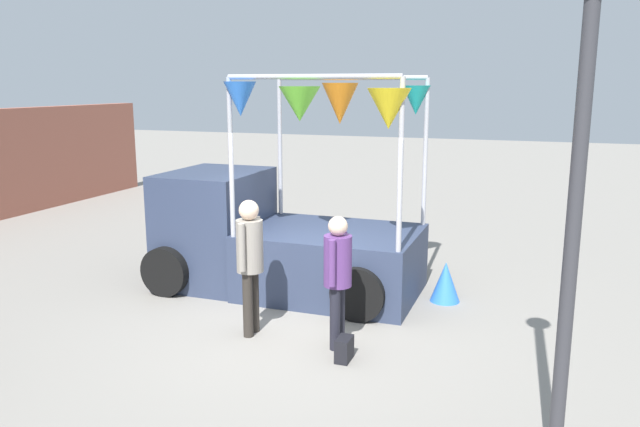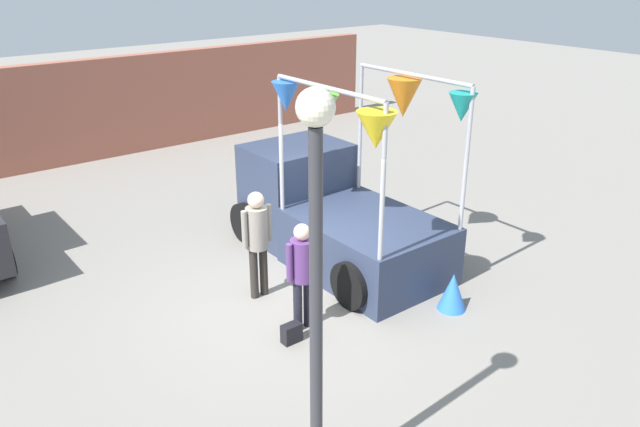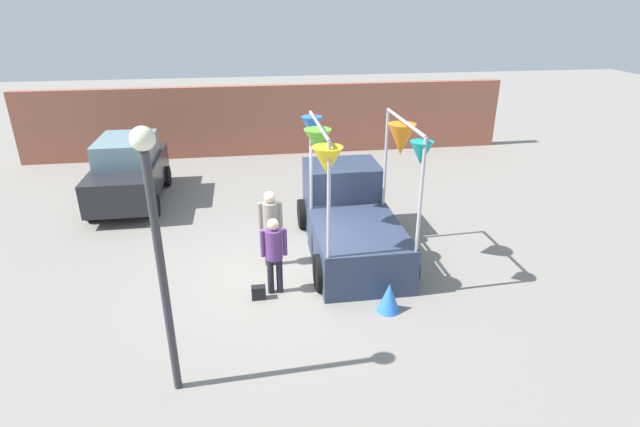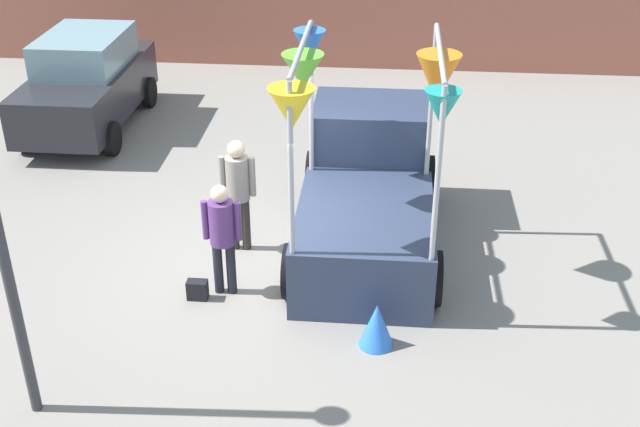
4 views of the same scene
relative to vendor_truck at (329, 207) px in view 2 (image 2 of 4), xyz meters
name	(u,v)px [view 2 (image 2 of 4)]	position (x,y,z in m)	size (l,w,h in m)	color
ground_plane	(303,297)	(-1.36, -1.03, -0.89)	(60.00, 60.00, 0.00)	gray
vendor_truck	(329,207)	(0.00, 0.00, 0.00)	(2.51, 4.10, 3.30)	#2D3851
person_customer	(302,267)	(-1.87, -1.72, 0.09)	(0.53, 0.34, 1.64)	black
person_vendor	(257,234)	(-1.86, -0.55, 0.18)	(0.53, 0.34, 1.76)	#2D2823
handbag	(291,333)	(-2.22, -1.92, -0.75)	(0.28, 0.16, 0.28)	black
street_lamp	(316,255)	(-3.55, -4.21, 1.77)	(0.32, 0.32, 4.10)	#333338
brick_boundary_wall	(89,111)	(-1.36, 8.25, 0.41)	(18.00, 0.36, 2.60)	#9E5947
folded_kite_bundle_azure	(453,292)	(0.24, -2.71, -0.59)	(0.44, 0.44, 0.60)	blue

